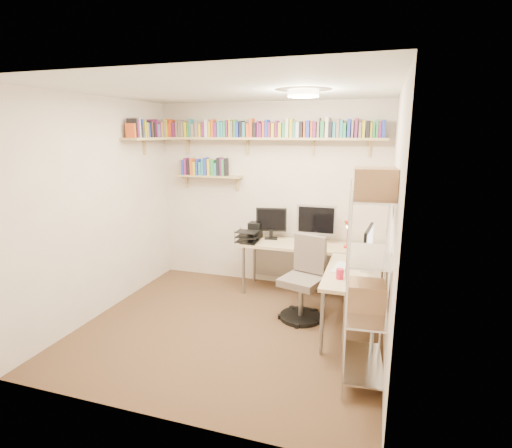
{
  "coord_description": "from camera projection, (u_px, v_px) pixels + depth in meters",
  "views": [
    {
      "loc": [
        1.48,
        -3.76,
        2.09
      ],
      "look_at": [
        0.11,
        0.55,
        1.06
      ],
      "focal_mm": 28.0,
      "sensor_mm": 36.0,
      "label": 1
    }
  ],
  "objects": [
    {
      "name": "office_chair",
      "position": [
        304.0,
        284.0,
        4.56
      ],
      "size": [
        0.53,
        0.53,
        0.96
      ],
      "rotation": [
        0.0,
        0.0,
        -0.29
      ],
      "color": "black",
      "rests_on": "ground"
    },
    {
      "name": "wall_shelves",
      "position": [
        236.0,
        138.0,
        5.27
      ],
      "size": [
        3.12,
        1.09,
        0.8
      ],
      "color": "tan",
      "rests_on": "ground"
    },
    {
      "name": "ground",
      "position": [
        231.0,
        327.0,
        4.39
      ],
      "size": [
        3.2,
        3.2,
        0.0
      ],
      "primitive_type": "plane",
      "color": "#47291E",
      "rests_on": "ground"
    },
    {
      "name": "wire_rack",
      "position": [
        369.0,
        255.0,
        3.25
      ],
      "size": [
        0.42,
        0.76,
        1.83
      ],
      "rotation": [
        0.0,
        0.0,
        0.09
      ],
      "color": "silver",
      "rests_on": "ground"
    },
    {
      "name": "room_shell",
      "position": [
        230.0,
        188.0,
        4.05
      ],
      "size": [
        3.24,
        3.04,
        2.52
      ],
      "color": "beige",
      "rests_on": "ground"
    },
    {
      "name": "corner_desk",
      "position": [
        311.0,
        250.0,
        4.93
      ],
      "size": [
        1.83,
        1.75,
        1.19
      ],
      "color": "#D4B98A",
      "rests_on": "ground"
    }
  ]
}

